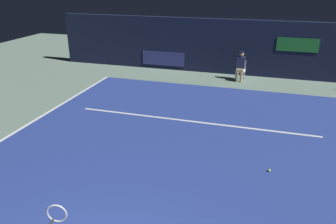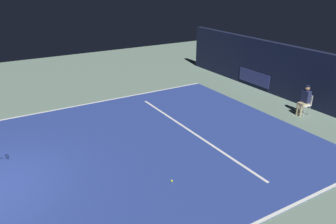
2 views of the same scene
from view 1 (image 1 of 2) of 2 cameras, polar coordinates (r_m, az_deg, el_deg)
ground_plane at (r=9.24m, az=1.25°, el=-6.78°), size 32.44×32.44×0.00m
court_surface at (r=9.24m, az=1.25°, el=-6.75°), size 10.20×12.03×0.01m
line_sideline_right at (r=11.51m, az=-23.77°, el=-2.60°), size 0.10×12.03×0.01m
line_service at (r=11.07m, az=4.19°, el=-1.62°), size 7.96×0.10×0.01m
back_wall at (r=16.61m, az=9.24°, el=10.93°), size 16.83×0.33×2.60m
line_judge_on_chair at (r=15.61m, az=12.27°, el=7.68°), size 0.45×0.54×1.32m
tennis_ball at (r=8.70m, az=16.87°, el=-9.51°), size 0.07×0.07×0.07m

